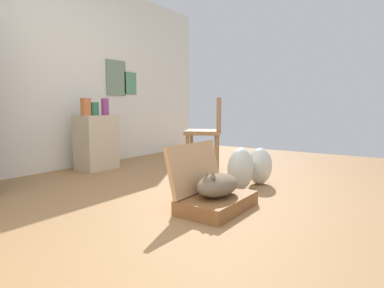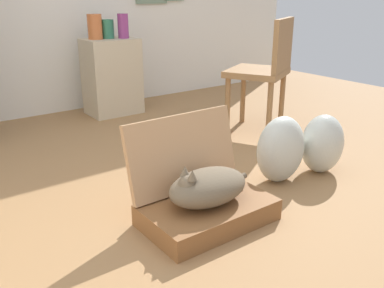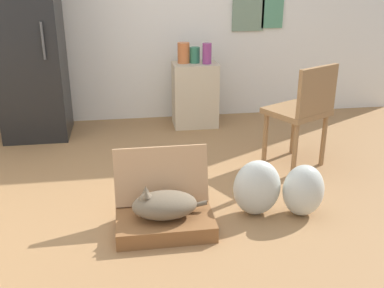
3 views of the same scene
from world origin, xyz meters
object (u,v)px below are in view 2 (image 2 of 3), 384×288
(suitcase_base, at_px, (208,212))
(vase_short, at_px, (123,26))
(chair, at_px, (265,69))
(cat, at_px, (207,187))
(plastic_bag_white, at_px, (281,149))
(vase_tall, at_px, (95,27))
(vase_round, at_px, (108,29))
(plastic_bag_clear, at_px, (322,144))
(side_table, at_px, (112,77))

(suitcase_base, height_order, vase_short, vase_short)
(suitcase_base, bearing_deg, chair, 34.72)
(cat, xyz_separation_m, plastic_bag_white, (0.69, 0.14, 0.01))
(vase_tall, height_order, vase_round, vase_tall)
(plastic_bag_clear, relative_size, side_table, 0.55)
(chair, bearing_deg, vase_tall, -84.28)
(suitcase_base, height_order, plastic_bag_clear, plastic_bag_clear)
(suitcase_base, relative_size, vase_short, 2.98)
(suitcase_base, distance_m, vase_short, 2.37)
(plastic_bag_white, bearing_deg, vase_short, 90.02)
(plastic_bag_white, bearing_deg, chair, 50.93)
(plastic_bag_clear, height_order, vase_round, vase_round)
(suitcase_base, relative_size, cat, 1.28)
(suitcase_base, distance_m, side_table, 2.28)
(vase_tall, bearing_deg, cat, -101.28)
(suitcase_base, height_order, vase_round, vase_round)
(plastic_bag_white, xyz_separation_m, vase_round, (-0.12, 2.07, 0.59))
(suitcase_base, xyz_separation_m, vase_round, (0.56, 2.21, 0.74))
(side_table, bearing_deg, vase_round, 90.00)
(plastic_bag_clear, relative_size, vase_tall, 1.76)
(suitcase_base, distance_m, chair, 1.66)
(plastic_bag_clear, bearing_deg, vase_tall, 104.95)
(cat, xyz_separation_m, chair, (1.31, 0.91, 0.33))
(chair, bearing_deg, plastic_bag_white, 23.16)
(vase_round, bearing_deg, vase_short, -29.00)
(vase_round, xyz_separation_m, chair, (0.75, -1.30, -0.26))
(side_table, bearing_deg, plastic_bag_white, -86.57)
(vase_tall, bearing_deg, suitcase_base, -101.11)
(suitcase_base, bearing_deg, cat, 176.94)
(plastic_bag_white, relative_size, vase_tall, 1.90)
(cat, relative_size, vase_short, 2.33)
(plastic_bag_white, relative_size, side_table, 0.59)
(suitcase_base, xyz_separation_m, vase_short, (0.68, 2.14, 0.77))
(vase_short, height_order, chair, vase_short)
(cat, xyz_separation_m, vase_round, (0.57, 2.21, 0.59))
(side_table, height_order, vase_round, vase_round)
(suitcase_base, distance_m, cat, 0.15)
(suitcase_base, height_order, plastic_bag_white, plastic_bag_white)
(chair, bearing_deg, vase_round, -87.91)
(plastic_bag_white, distance_m, plastic_bag_clear, 0.33)
(vase_round, bearing_deg, side_table, -90.00)
(plastic_bag_white, xyz_separation_m, vase_tall, (-0.25, 2.09, 0.61))
(side_table, relative_size, vase_round, 4.18)
(side_table, distance_m, vase_round, 0.44)
(plastic_bag_white, height_order, plastic_bag_clear, plastic_bag_white)
(cat, height_order, vase_round, vase_round)
(cat, bearing_deg, vase_round, 75.64)
(suitcase_base, relative_size, side_table, 0.93)
(cat, height_order, plastic_bag_white, plastic_bag_white)
(vase_short, xyz_separation_m, vase_round, (-0.12, 0.07, -0.03))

